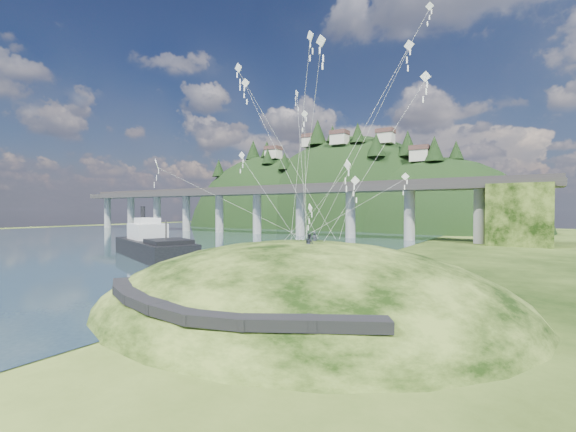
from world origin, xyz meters
The scene contains 10 objects.
ground centered at (0.00, 0.00, 0.00)m, with size 320.00×320.00×0.00m, color black.
water centered at (-72.00, 30.00, 0.01)m, with size 240.00×240.00×0.00m, color #2E4855.
grass_hill centered at (8.00, 2.00, -1.50)m, with size 36.00×32.00×13.00m.
footpath centered at (7.46, -9.74, 2.08)m, with size 22.29×5.84×0.83m.
bridge centered at (-26.46, 70.07, 9.70)m, with size 160.00×11.00×15.00m.
far_ridge centered at (-43.58, 122.17, -7.44)m, with size 153.00×70.00×94.50m.
work_barge centered at (-26.69, 14.45, 2.05)m, with size 23.99×14.77×8.16m.
wooden_dock centered at (-5.59, 3.72, 0.38)m, with size 12.26×5.32×0.87m.
kite_flyers centered at (8.93, 1.66, 5.74)m, with size 1.72×3.26×1.54m.
kite_swarm centered at (8.44, 2.86, 15.87)m, with size 20.54×14.69×19.67m.
Camera 1 is at (23.84, -25.60, 7.65)m, focal length 24.00 mm.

